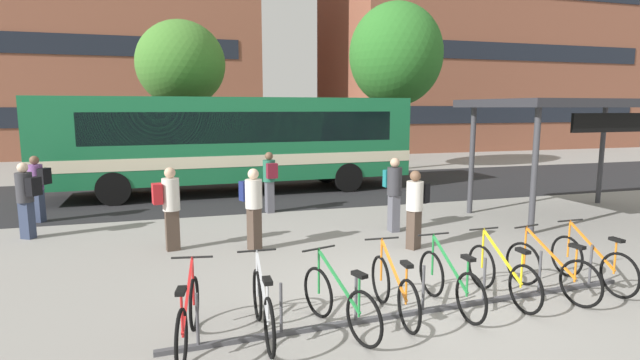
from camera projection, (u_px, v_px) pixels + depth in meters
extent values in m
plane|color=gray|center=(419.00, 296.00, 7.48)|extent=(200.00, 200.00, 0.00)
cube|color=#232326|center=(282.00, 190.00, 17.13)|extent=(80.00, 7.20, 0.01)
cube|color=#196B3D|center=(233.00, 138.00, 16.39)|extent=(12.08, 2.97, 2.70)
cube|color=beige|center=(233.00, 157.00, 16.48)|extent=(12.10, 3.00, 0.36)
cube|color=black|center=(49.00, 104.00, 14.52)|extent=(1.08, 2.33, 0.40)
cube|color=black|center=(31.00, 133.00, 14.48)|extent=(0.16, 2.19, 1.40)
cube|color=black|center=(248.00, 127.00, 15.25)|extent=(9.84, 0.41, 0.97)
cube|color=black|center=(236.00, 125.00, 17.59)|extent=(9.84, 0.41, 0.97)
cylinder|color=black|center=(113.00, 189.00, 14.34)|extent=(1.01, 0.34, 1.00)
cylinder|color=black|center=(119.00, 178.00, 16.51)|extent=(1.01, 0.34, 1.00)
cylinder|color=black|center=(348.00, 177.00, 16.66)|extent=(1.01, 0.34, 1.00)
cylinder|color=black|center=(326.00, 169.00, 18.83)|extent=(1.01, 0.34, 1.00)
cube|color=#47474C|center=(423.00, 311.00, 6.84)|extent=(7.18, 0.47, 0.06)
cylinder|color=#47474C|center=(197.00, 321.00, 5.77)|extent=(0.04, 0.04, 0.70)
cylinder|color=#47474C|center=(281.00, 310.00, 6.11)|extent=(0.04, 0.04, 0.70)
cylinder|color=#47474C|center=(356.00, 299.00, 6.45)|extent=(0.04, 0.04, 0.70)
cylinder|color=#47474C|center=(423.00, 289.00, 6.79)|extent=(0.04, 0.04, 0.70)
cylinder|color=#47474C|center=(484.00, 281.00, 7.13)|extent=(0.04, 0.04, 0.70)
cylinder|color=#47474C|center=(540.00, 273.00, 7.46)|extent=(0.04, 0.04, 0.70)
cylinder|color=#47474C|center=(590.00, 266.00, 7.80)|extent=(0.04, 0.04, 0.70)
torus|color=black|center=(194.00, 304.00, 6.30)|extent=(0.16, 0.70, 0.70)
torus|color=black|center=(181.00, 341.00, 5.29)|extent=(0.16, 0.70, 0.70)
cube|color=red|center=(188.00, 295.00, 5.77)|extent=(0.18, 0.91, 0.58)
cylinder|color=red|center=(182.00, 314.00, 5.35)|extent=(0.03, 0.03, 0.55)
cube|color=black|center=(181.00, 291.00, 5.31)|extent=(0.14, 0.23, 0.05)
cylinder|color=red|center=(193.00, 281.00, 6.23)|extent=(0.04, 0.04, 0.65)
cylinder|color=black|center=(192.00, 257.00, 6.18)|extent=(0.52, 0.11, 0.03)
torus|color=black|center=(257.00, 295.00, 6.58)|extent=(0.06, 0.70, 0.70)
torus|color=black|center=(270.00, 327.00, 5.61)|extent=(0.06, 0.70, 0.70)
cube|color=#B7BABF|center=(262.00, 285.00, 6.07)|extent=(0.05, 0.92, 0.58)
cylinder|color=#B7BABF|center=(268.00, 302.00, 5.67)|extent=(0.03, 0.03, 0.55)
cube|color=black|center=(267.00, 281.00, 5.63)|extent=(0.10, 0.22, 0.05)
cylinder|color=#B7BABF|center=(257.00, 273.00, 6.52)|extent=(0.03, 0.03, 0.65)
cylinder|color=black|center=(257.00, 251.00, 6.47)|extent=(0.52, 0.04, 0.03)
torus|color=black|center=(318.00, 292.00, 6.68)|extent=(0.24, 0.69, 0.70)
torus|color=black|center=(364.00, 319.00, 5.83)|extent=(0.24, 0.69, 0.70)
cube|color=#1E7F38|center=(339.00, 281.00, 6.23)|extent=(0.30, 0.89, 0.58)
cylinder|color=#1E7F38|center=(359.00, 295.00, 5.88)|extent=(0.04, 0.04, 0.55)
cube|color=black|center=(359.00, 275.00, 5.84)|extent=(0.16, 0.24, 0.05)
cylinder|color=#1E7F38|center=(319.00, 271.00, 6.62)|extent=(0.04, 0.04, 0.65)
cylinder|color=black|center=(319.00, 249.00, 6.57)|extent=(0.51, 0.18, 0.03)
torus|color=black|center=(381.00, 279.00, 7.18)|extent=(0.08, 0.71, 0.70)
torus|color=black|center=(409.00, 306.00, 6.20)|extent=(0.08, 0.71, 0.70)
cube|color=orange|center=(394.00, 270.00, 6.67)|extent=(0.07, 0.92, 0.58)
cylinder|color=orange|center=(406.00, 284.00, 6.26)|extent=(0.03, 0.03, 0.55)
cube|color=black|center=(407.00, 264.00, 6.22)|extent=(0.11, 0.22, 0.05)
cylinder|color=orange|center=(381.00, 259.00, 7.12)|extent=(0.03, 0.03, 0.65)
cylinder|color=black|center=(382.00, 238.00, 7.07)|extent=(0.52, 0.05, 0.03)
torus|color=black|center=(431.00, 274.00, 7.43)|extent=(0.06, 0.70, 0.70)
torus|color=black|center=(471.00, 298.00, 6.46)|extent=(0.06, 0.70, 0.70)
cube|color=#1E7F38|center=(450.00, 264.00, 6.92)|extent=(0.05, 0.92, 0.58)
cylinder|color=#1E7F38|center=(467.00, 277.00, 6.52)|extent=(0.03, 0.03, 0.55)
cube|color=black|center=(468.00, 258.00, 6.48)|extent=(0.10, 0.22, 0.05)
cylinder|color=#1E7F38|center=(433.00, 254.00, 7.36)|extent=(0.03, 0.03, 0.65)
cylinder|color=black|center=(433.00, 234.00, 7.32)|extent=(0.52, 0.04, 0.03)
torus|color=black|center=(481.00, 267.00, 7.75)|extent=(0.05, 0.70, 0.70)
torus|color=black|center=(526.00, 289.00, 6.79)|extent=(0.05, 0.70, 0.70)
cube|color=yellow|center=(502.00, 257.00, 7.24)|extent=(0.04, 0.92, 0.58)
cylinder|color=yellow|center=(522.00, 269.00, 6.85)|extent=(0.03, 0.03, 0.55)
cube|color=black|center=(523.00, 251.00, 6.81)|extent=(0.10, 0.22, 0.05)
cylinder|color=yellow|center=(483.00, 248.00, 7.69)|extent=(0.03, 0.03, 0.65)
cylinder|color=black|center=(484.00, 229.00, 7.64)|extent=(0.52, 0.03, 0.03)
torus|color=black|center=(523.00, 264.00, 7.91)|extent=(0.17, 0.70, 0.70)
torus|color=black|center=(581.00, 284.00, 7.01)|extent=(0.17, 0.70, 0.70)
cube|color=orange|center=(550.00, 253.00, 7.43)|extent=(0.19, 0.91, 0.58)
cylinder|color=orange|center=(576.00, 264.00, 7.06)|extent=(0.03, 0.03, 0.55)
cube|color=black|center=(577.00, 246.00, 7.02)|extent=(0.14, 0.23, 0.05)
cylinder|color=orange|center=(525.00, 245.00, 7.85)|extent=(0.04, 0.04, 0.65)
cylinder|color=black|center=(526.00, 226.00, 7.80)|extent=(0.52, 0.12, 0.03)
torus|color=black|center=(567.00, 256.00, 8.32)|extent=(0.06, 0.70, 0.70)
torus|color=black|center=(619.00, 275.00, 7.36)|extent=(0.06, 0.70, 0.70)
cube|color=orange|center=(592.00, 246.00, 7.81)|extent=(0.06, 0.92, 0.58)
cylinder|color=orange|center=(615.00, 257.00, 7.41)|extent=(0.03, 0.03, 0.55)
cube|color=black|center=(617.00, 240.00, 7.37)|extent=(0.11, 0.22, 0.05)
cylinder|color=orange|center=(569.00, 238.00, 8.25)|extent=(0.03, 0.03, 0.65)
cylinder|color=black|center=(570.00, 220.00, 8.21)|extent=(0.52, 0.04, 0.03)
cylinder|color=#38383D|center=(534.00, 172.00, 10.96)|extent=(0.14, 0.14, 2.88)
cylinder|color=#38383D|center=(472.00, 161.00, 13.18)|extent=(0.14, 0.14, 2.88)
cylinder|color=#38383D|center=(602.00, 156.00, 14.56)|extent=(0.14, 0.14, 2.88)
cube|color=#28282D|center=(577.00, 103.00, 12.53)|extent=(5.43, 3.30, 0.20)
cube|color=black|center=(622.00, 122.00, 11.34)|extent=(2.91, 0.16, 0.44)
cube|color=#2D3851|center=(38.00, 206.00, 12.24)|extent=(0.32, 0.30, 0.84)
cylinder|color=#7F4C93|center=(36.00, 177.00, 12.13)|extent=(0.46, 0.46, 0.63)
sphere|color=brown|center=(34.00, 160.00, 12.07)|extent=(0.22, 0.22, 0.22)
cube|color=black|center=(44.00, 176.00, 12.07)|extent=(0.29, 0.33, 0.40)
cube|color=#47382D|center=(414.00, 229.00, 9.92)|extent=(0.32, 0.30, 0.80)
cylinder|color=beige|center=(415.00, 196.00, 9.82)|extent=(0.46, 0.46, 0.59)
sphere|color=brown|center=(415.00, 176.00, 9.76)|extent=(0.22, 0.22, 0.22)
cube|color=black|center=(422.00, 193.00, 10.00)|extent=(0.29, 0.33, 0.40)
cube|color=#2D3851|center=(27.00, 220.00, 10.70)|extent=(0.33, 0.31, 0.82)
cylinder|color=#333338|center=(24.00, 187.00, 10.59)|extent=(0.47, 0.47, 0.65)
sphere|color=beige|center=(22.00, 168.00, 10.53)|extent=(0.22, 0.22, 0.22)
cube|color=black|center=(34.00, 186.00, 10.52)|extent=(0.30, 0.33, 0.40)
cube|color=#565660|center=(270.00, 197.00, 13.37)|extent=(0.23, 0.28, 0.87)
cylinder|color=#23664C|center=(269.00, 171.00, 13.26)|extent=(0.38, 0.38, 0.59)
sphere|color=brown|center=(269.00, 156.00, 13.20)|extent=(0.22, 0.22, 0.22)
cube|color=maroon|center=(272.00, 171.00, 13.02)|extent=(0.30, 0.21, 0.40)
cube|color=#47382D|center=(254.00, 229.00, 9.81)|extent=(0.29, 0.32, 0.87)
cylinder|color=beige|center=(254.00, 194.00, 9.71)|extent=(0.45, 0.45, 0.58)
sphere|color=beige|center=(253.00, 174.00, 9.65)|extent=(0.22, 0.22, 0.22)
cube|color=navy|center=(247.00, 191.00, 9.90)|extent=(0.33, 0.27, 0.40)
cube|color=#565660|center=(394.00, 213.00, 11.31)|extent=(0.21, 0.26, 0.86)
cylinder|color=#333338|center=(394.00, 181.00, 11.20)|extent=(0.35, 0.35, 0.65)
sphere|color=tan|center=(395.00, 163.00, 11.14)|extent=(0.22, 0.22, 0.22)
cube|color=#197075|center=(390.00, 178.00, 11.44)|extent=(0.28, 0.19, 0.40)
cube|color=#47382D|center=(173.00, 230.00, 9.82)|extent=(0.29, 0.24, 0.83)
cylinder|color=beige|center=(171.00, 194.00, 9.71)|extent=(0.39, 0.39, 0.65)
sphere|color=tan|center=(170.00, 173.00, 9.64)|extent=(0.22, 0.22, 0.22)
cube|color=#B21E23|center=(157.00, 194.00, 9.59)|extent=(0.22, 0.31, 0.40)
cylinder|color=brown|center=(394.00, 135.00, 22.48)|extent=(0.32, 0.32, 3.28)
ellipsoid|color=#2D7028|center=(396.00, 55.00, 21.95)|extent=(4.22, 4.22, 4.64)
cylinder|color=brown|center=(184.00, 140.00, 19.67)|extent=(0.32, 0.32, 3.15)
ellipsoid|color=#427A2D|center=(181.00, 64.00, 19.22)|extent=(3.47, 3.47, 3.39)
cube|color=brown|center=(66.00, 31.00, 31.34)|extent=(23.40, 12.58, 15.59)
cube|color=black|center=(48.00, 118.00, 26.14)|extent=(20.60, 0.06, 1.10)
cube|color=black|center=(42.00, 43.00, 25.57)|extent=(20.60, 0.06, 1.10)
cube|color=brown|center=(473.00, 38.00, 36.89)|extent=(21.36, 11.41, 16.16)
cube|color=black|center=(519.00, 114.00, 32.28)|extent=(18.80, 0.06, 1.10)
cube|color=black|center=(523.00, 52.00, 31.68)|extent=(18.80, 0.06, 1.10)
cube|color=brown|center=(180.00, 74.00, 48.60)|extent=(14.50, 11.71, 12.41)
cube|color=black|center=(182.00, 112.00, 43.56)|extent=(12.76, 0.06, 1.10)
cube|color=black|center=(180.00, 65.00, 42.95)|extent=(12.76, 0.06, 1.10)
cube|color=black|center=(178.00, 16.00, 42.34)|extent=(12.76, 0.06, 1.10)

